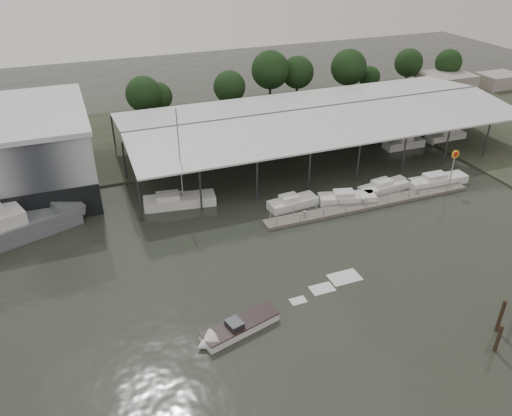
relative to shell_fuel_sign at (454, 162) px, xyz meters
name	(u,v)px	position (x,y,z in m)	size (l,w,h in m)	color
ground	(294,279)	(-27.00, -9.99, -3.93)	(200.00, 200.00, 0.00)	#272C24
land_strip_far	(187,133)	(-27.00, 32.01, -3.83)	(140.00, 30.00, 0.30)	#3A4030
covered_boat_shed	(320,112)	(-10.00, 18.01, 2.20)	(58.24, 24.00, 6.96)	silver
floating_dock	(370,204)	(-12.00, 0.01, -3.72)	(28.00, 2.00, 1.40)	#645F58
shell_fuel_sign	(454,162)	(0.00, 0.00, 0.00)	(1.10, 0.18, 5.55)	gray
distant_commercial_buildings	(462,83)	(32.03, 34.70, -2.08)	(22.00, 8.00, 4.00)	gray
white_sailboat	(178,201)	(-34.08, 8.65, -3.27)	(9.02, 3.84, 12.64)	white
speedboat_underway	(234,330)	(-34.97, -14.87, -3.53)	(18.40, 6.43, 2.00)	white
moored_cruiser_0	(292,202)	(-21.12, 3.21, -3.31)	(6.42, 2.83, 1.70)	white
moored_cruiser_1	(346,198)	(-14.33, 1.78, -3.31)	(7.36, 3.93, 1.70)	white
moored_cruiser_2	(384,187)	(-8.21, 2.64, -3.31)	(7.50, 3.16, 1.70)	white
moored_cruiser_3	(436,180)	(-0.59, 1.73, -3.31)	(8.60, 2.49, 1.70)	white
horizon_tree_line	(302,74)	(-3.13, 38.37, 2.11)	(68.84, 9.54, 10.54)	black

